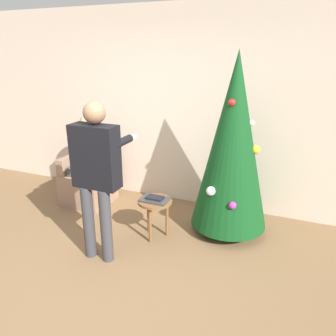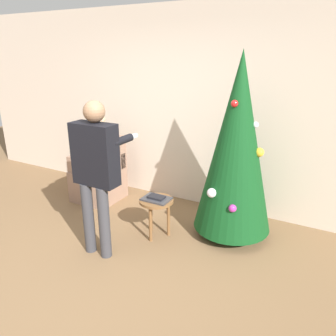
{
  "view_description": "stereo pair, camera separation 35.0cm",
  "coord_description": "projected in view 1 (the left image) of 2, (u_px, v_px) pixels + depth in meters",
  "views": [
    {
      "loc": [
        1.67,
        -2.01,
        2.09
      ],
      "look_at": [
        0.4,
        1.03,
        0.92
      ],
      "focal_mm": 35.0,
      "sensor_mm": 36.0,
      "label": 1
    },
    {
      "loc": [
        1.98,
        -1.86,
        2.09
      ],
      "look_at": [
        0.4,
        1.03,
        0.92
      ],
      "focal_mm": 35.0,
      "sensor_mm": 36.0,
      "label": 2
    }
  ],
  "objects": [
    {
      "name": "christmas_tree",
      "position": [
        233.0,
        143.0,
        3.71
      ],
      "size": [
        0.9,
        0.9,
        2.13
      ],
      "color": "brown",
      "rests_on": "ground_plane"
    },
    {
      "name": "ground_plane",
      "position": [
        86.0,
        289.0,
        3.05
      ],
      "size": [
        14.0,
        14.0,
        0.0
      ],
      "primitive_type": "plane",
      "color": "brown"
    },
    {
      "name": "side_stool",
      "position": [
        155.0,
        206.0,
        3.81
      ],
      "size": [
        0.4,
        0.4,
        0.47
      ],
      "color": "brown",
      "rests_on": "ground_plane"
    },
    {
      "name": "book",
      "position": [
        155.0,
        198.0,
        3.77
      ],
      "size": [
        0.19,
        0.12,
        0.02
      ],
      "color": "black",
      "rests_on": "laptop"
    },
    {
      "name": "person_seated",
      "position": [
        87.0,
        156.0,
        4.62
      ],
      "size": [
        0.36,
        0.46,
        1.28
      ],
      "color": "#38383D",
      "rests_on": "ground_plane"
    },
    {
      "name": "wall_back",
      "position": [
        174.0,
        109.0,
        4.54
      ],
      "size": [
        8.0,
        0.06,
        2.7
      ],
      "color": "beige",
      "rests_on": "ground_plane"
    },
    {
      "name": "laptop",
      "position": [
        155.0,
        199.0,
        3.78
      ],
      "size": [
        0.32,
        0.23,
        0.02
      ],
      "color": "#38383D",
      "rests_on": "side_stool"
    },
    {
      "name": "armchair",
      "position": [
        89.0,
        179.0,
        4.76
      ],
      "size": [
        0.62,
        0.62,
        0.95
      ],
      "color": "#93705B",
      "rests_on": "ground_plane"
    },
    {
      "name": "person_standing",
      "position": [
        96.0,
        168.0,
        3.25
      ],
      "size": [
        0.49,
        0.57,
        1.66
      ],
      "color": "#38383D",
      "rests_on": "ground_plane"
    }
  ]
}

